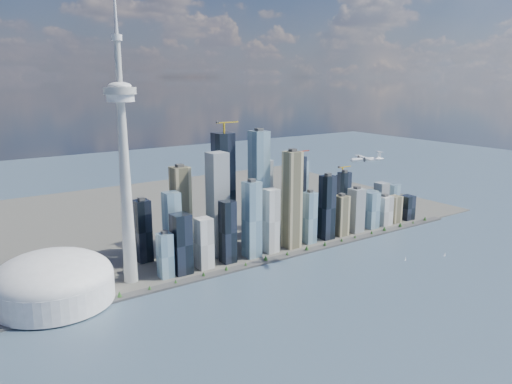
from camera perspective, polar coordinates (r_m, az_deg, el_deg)
ground at (r=899.08m, az=12.31°, el=-12.17°), size 4000.00×4000.00×0.00m
seawall at (r=1069.09m, az=2.45°, el=-7.60°), size 1100.00×22.00×4.00m
land at (r=1436.42m, az=-8.42°, el=-2.34°), size 1400.00×900.00×3.00m
shoreline_trees at (r=1066.72m, az=2.46°, el=-7.26°), size 960.53×7.20×8.80m
skyscraper_cluster at (r=1143.44m, az=2.26°, el=-1.70°), size 736.00×142.00×281.90m
needle_tower at (r=920.92m, az=-14.86°, el=3.69°), size 56.00×56.00×550.50m
dome_stadium at (r=927.01m, az=-22.17°, el=-9.42°), size 200.00×200.00×86.00m
airplane at (r=1016.57m, az=12.50°, el=3.71°), size 73.82×66.02×18.49m
sailboat_west at (r=1109.30m, az=16.72°, el=-7.33°), size 6.58×4.05×9.41m
sailboat_east at (r=1161.63m, az=20.77°, el=-6.72°), size 6.25×1.99×8.66m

